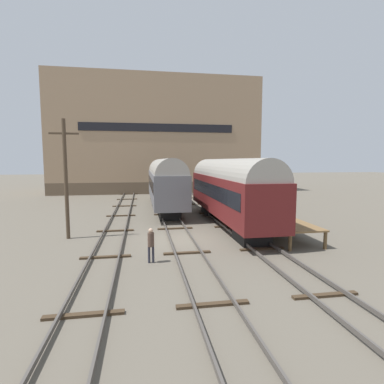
# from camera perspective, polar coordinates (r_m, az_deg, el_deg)

# --- Properties ---
(ground_plane) EXTENTS (200.00, 200.00, 0.00)m
(ground_plane) POSITION_cam_1_polar(r_m,az_deg,el_deg) (19.59, -2.26, -9.03)
(ground_plane) COLOR #60594C
(track_left) EXTENTS (2.60, 60.00, 0.26)m
(track_left) POSITION_cam_1_polar(r_m,az_deg,el_deg) (19.50, -15.14, -8.87)
(track_left) COLOR #4C4742
(track_left) RESTS_ON ground
(track_middle) EXTENTS (2.60, 60.00, 0.26)m
(track_middle) POSITION_cam_1_polar(r_m,az_deg,el_deg) (19.55, -2.26, -8.63)
(track_middle) COLOR #4C4742
(track_middle) RESTS_ON ground
(track_right) EXTENTS (2.60, 60.00, 0.26)m
(track_right) POSITION_cam_1_polar(r_m,az_deg,el_deg) (20.54, 9.93, -8.00)
(track_right) COLOR #4C4742
(track_right) RESTS_ON ground
(train_car_grey) EXTENTS (2.99, 16.71, 5.29)m
(train_car_grey) POSITION_cam_1_polar(r_m,az_deg,el_deg) (31.59, -5.21, 2.22)
(train_car_grey) COLOR black
(train_car_grey) RESTS_ON ground
(train_car_maroon) EXTENTS (2.93, 15.78, 5.23)m
(train_car_maroon) POSITION_cam_1_polar(r_m,az_deg,el_deg) (23.69, 6.95, 0.86)
(train_car_maroon) COLOR black
(train_car_maroon) RESTS_ON ground
(station_platform) EXTENTS (2.46, 11.81, 1.12)m
(station_platform) POSITION_cam_1_polar(r_m,az_deg,el_deg) (23.35, 14.02, -4.18)
(station_platform) COLOR brown
(station_platform) RESTS_ON ground
(bench) EXTENTS (1.40, 0.40, 0.91)m
(bench) POSITION_cam_1_polar(r_m,az_deg,el_deg) (23.13, 15.06, -2.84)
(bench) COLOR #2D4C33
(bench) RESTS_ON station_platform
(person_worker) EXTENTS (0.32, 0.32, 1.76)m
(person_worker) POSITION_cam_1_polar(r_m,az_deg,el_deg) (15.17, -7.83, -9.42)
(person_worker) COLOR #282833
(person_worker) RESTS_ON ground
(utility_pole) EXTENTS (1.80, 0.24, 7.71)m
(utility_pole) POSITION_cam_1_polar(r_m,az_deg,el_deg) (20.84, -22.91, 2.61)
(utility_pole) COLOR #473828
(utility_pole) RESTS_ON ground
(warehouse_building) EXTENTS (32.72, 11.97, 18.19)m
(warehouse_building) POSITION_cam_1_polar(r_m,az_deg,el_deg) (51.93, -6.83, 10.39)
(warehouse_building) COLOR brown
(warehouse_building) RESTS_ON ground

